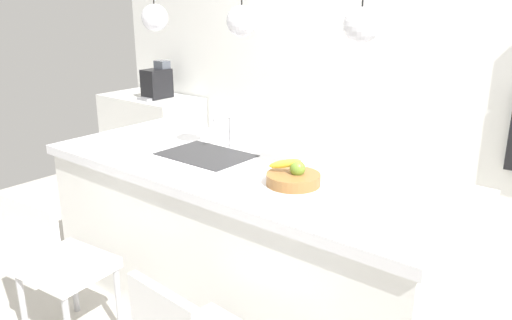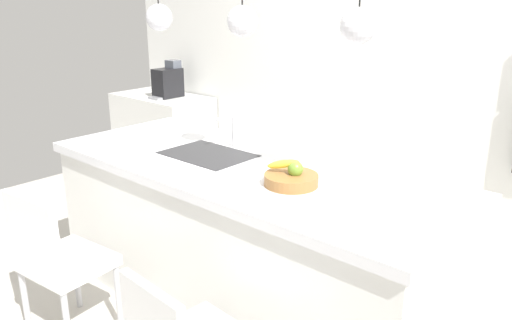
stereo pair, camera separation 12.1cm
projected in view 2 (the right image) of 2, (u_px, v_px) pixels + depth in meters
The scene contains 12 objects.
floor at pixel (245, 303), 3.35m from camera, with size 6.60×6.60×0.00m, color #BCB7AD.
back_wall at pixel (382, 76), 4.13m from camera, with size 6.00×0.10×2.60m, color white.
kitchen_island at pixel (244, 236), 3.20m from camera, with size 2.63×1.04×0.96m.
sink_basin at pixel (208, 155), 3.25m from camera, with size 0.56×0.40×0.02m, color #2D2D30.
faucet at pixel (231, 126), 3.36m from camera, with size 0.02×0.17×0.22m.
fruit_bowl at pixel (291, 178), 2.72m from camera, with size 0.29×0.29×0.15m.
side_counter at pixel (163, 136), 5.64m from camera, with size 1.10×0.60×0.90m, color white.
coffee_machine at pixel (168, 82), 5.37m from camera, with size 0.20×0.35×0.38m.
chair_near at pixel (56, 257), 2.86m from camera, with size 0.50×0.46×0.92m.
pendant_light_left at pixel (159, 17), 3.26m from camera, with size 0.17×0.17×0.77m.
pendant_light_center at pixel (242, 21), 2.80m from camera, with size 0.17×0.17×0.77m.
pendant_light_right at pixel (358, 25), 2.34m from camera, with size 0.17×0.17×0.77m.
Camera 2 is at (1.98, -2.12, 1.92)m, focal length 35.87 mm.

